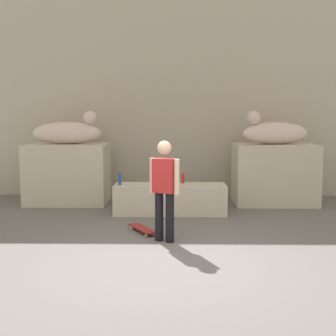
# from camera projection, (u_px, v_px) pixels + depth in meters

# --- Properties ---
(ground_plane) EXTENTS (40.00, 40.00, 0.00)m
(ground_plane) POSITION_uv_depth(u_px,v_px,m) (167.00, 264.00, 6.46)
(ground_plane) COLOR #605E5B
(facade_wall) EXTENTS (11.03, 0.60, 5.05)m
(facade_wall) POSITION_uv_depth(u_px,v_px,m) (171.00, 98.00, 12.02)
(facade_wall) COLOR #B6AA9A
(facade_wall) RESTS_ON ground_plane
(pedestal_left) EXTENTS (1.87, 1.28, 1.40)m
(pedestal_left) POSITION_uv_depth(u_px,v_px,m) (68.00, 174.00, 10.93)
(pedestal_left) COLOR beige
(pedestal_left) RESTS_ON ground_plane
(pedestal_right) EXTENTS (1.87, 1.28, 1.40)m
(pedestal_right) POSITION_uv_depth(u_px,v_px,m) (274.00, 174.00, 10.85)
(pedestal_right) COLOR beige
(pedestal_right) RESTS_ON ground_plane
(statue_reclining_left) EXTENTS (1.61, 0.60, 0.78)m
(statue_reclining_left) POSITION_uv_depth(u_px,v_px,m) (69.00, 132.00, 10.82)
(statue_reclining_left) COLOR beige
(statue_reclining_left) RESTS_ON pedestal_left
(statue_reclining_right) EXTENTS (1.69, 0.93, 0.78)m
(statue_reclining_right) POSITION_uv_depth(u_px,v_px,m) (274.00, 132.00, 10.73)
(statue_reclining_right) COLOR beige
(statue_reclining_right) RESTS_ON pedestal_right
(ledge_block) EXTENTS (2.36, 0.73, 0.62)m
(ledge_block) POSITION_uv_depth(u_px,v_px,m) (170.00, 199.00, 9.76)
(ledge_block) COLOR beige
(ledge_block) RESTS_ON ground_plane
(skater) EXTENTS (0.49, 0.34, 1.67)m
(skater) POSITION_uv_depth(u_px,v_px,m) (164.00, 186.00, 7.53)
(skater) COLOR black
(skater) RESTS_ON ground_plane
(skateboard) EXTENTS (0.57, 0.79, 0.08)m
(skateboard) POSITION_uv_depth(u_px,v_px,m) (142.00, 229.00, 8.22)
(skateboard) COLOR maroon
(skateboard) RESTS_ON ground_plane
(bottle_red) EXTENTS (0.06, 0.06, 0.26)m
(bottle_red) POSITION_uv_depth(u_px,v_px,m) (183.00, 179.00, 9.89)
(bottle_red) COLOR red
(bottle_red) RESTS_ON ledge_block
(bottle_blue) EXTENTS (0.07, 0.07, 0.31)m
(bottle_blue) POSITION_uv_depth(u_px,v_px,m) (120.00, 179.00, 9.64)
(bottle_blue) COLOR #194C99
(bottle_blue) RESTS_ON ledge_block
(bottle_orange) EXTENTS (0.07, 0.07, 0.32)m
(bottle_orange) POSITION_uv_depth(u_px,v_px,m) (171.00, 180.00, 9.50)
(bottle_orange) COLOR orange
(bottle_orange) RESTS_ON ledge_block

